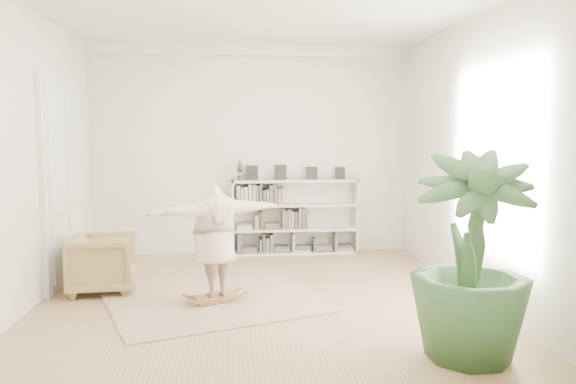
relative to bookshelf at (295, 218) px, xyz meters
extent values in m
plane|color=olive|center=(-0.74, -2.82, -0.64)|extent=(6.00, 6.00, 0.00)
plane|color=silver|center=(-0.74, 0.18, 1.16)|extent=(5.50, 0.00, 5.50)
plane|color=silver|center=(-0.74, -5.82, 1.16)|extent=(5.50, 0.00, 5.50)
plane|color=silver|center=(-3.49, -2.82, 1.16)|extent=(0.00, 6.00, 6.00)
plane|color=silver|center=(2.01, -2.82, 1.16)|extent=(0.00, 6.00, 6.00)
plane|color=white|center=(-0.74, -2.82, 2.96)|extent=(6.00, 6.00, 0.00)
cube|color=white|center=(-0.74, 0.12, 2.87)|extent=(5.50, 0.12, 0.18)
cube|color=white|center=(-3.45, -1.52, 0.76)|extent=(0.08, 1.78, 2.92)
cube|color=silver|center=(-3.43, -1.92, 0.76)|extent=(0.06, 0.78, 2.80)
cube|color=silver|center=(-3.43, -1.12, 0.76)|extent=(0.06, 0.78, 2.80)
cube|color=silver|center=(-1.07, -0.01, 0.01)|extent=(0.04, 0.35, 1.30)
cube|color=silver|center=(1.09, -0.01, 0.01)|extent=(0.04, 0.35, 1.30)
cube|color=silver|center=(0.01, 0.14, 0.01)|extent=(2.20, 0.04, 1.30)
cube|color=silver|center=(0.01, -0.01, -0.62)|extent=(2.20, 0.35, 0.04)
cube|color=silver|center=(0.01, -0.01, -0.21)|extent=(2.20, 0.35, 0.04)
cube|color=silver|center=(0.01, -0.01, 0.22)|extent=(2.20, 0.35, 0.04)
cube|color=silver|center=(0.01, -0.01, 0.64)|extent=(2.20, 0.35, 0.04)
cube|color=black|center=(-0.74, 0.04, 0.78)|extent=(0.18, 0.07, 0.24)
cube|color=black|center=(-0.24, 0.04, 0.78)|extent=(0.18, 0.07, 0.24)
cube|color=black|center=(0.31, 0.04, 0.78)|extent=(0.18, 0.07, 0.24)
cube|color=black|center=(0.81, 0.04, 0.78)|extent=(0.18, 0.07, 0.24)
imported|color=tan|center=(-2.80, -2.13, -0.25)|extent=(0.91, 0.89, 0.77)
cube|color=tan|center=(-1.30, -2.80, -0.63)|extent=(3.03, 2.73, 0.02)
cube|color=brown|center=(-1.30, -2.80, -0.56)|extent=(0.60, 0.48, 0.03)
cube|color=brown|center=(-1.30, -2.80, -0.59)|extent=(0.36, 0.17, 0.04)
cube|color=brown|center=(-1.30, -2.80, -0.59)|extent=(0.36, 0.17, 0.04)
cube|color=brown|center=(-1.30, -2.80, -0.56)|extent=(0.21, 0.12, 0.11)
cube|color=brown|center=(-1.30, -2.80, -0.56)|extent=(0.21, 0.12, 0.11)
imported|color=beige|center=(-1.30, -2.80, 0.19)|extent=(1.77, 1.02, 1.40)
imported|color=#30542A|center=(1.12, -4.75, 0.34)|extent=(1.33, 1.33, 1.95)
camera|label=1|loc=(-1.05, -9.65, 1.47)|focal=35.00mm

